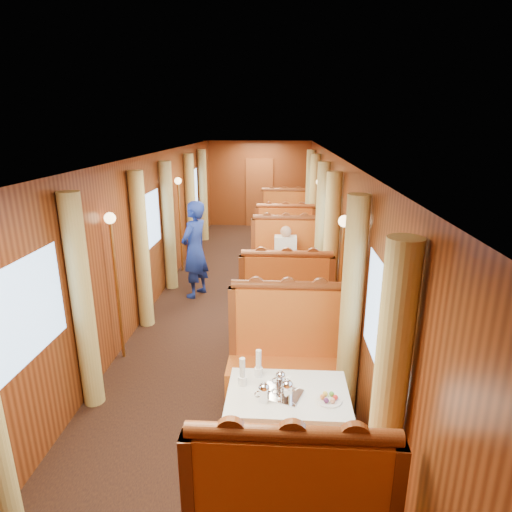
# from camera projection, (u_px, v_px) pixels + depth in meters

# --- Properties ---
(floor) EXTENTS (3.00, 12.00, 0.01)m
(floor) POSITION_uv_depth(u_px,v_px,m) (241.00, 305.00, 7.29)
(floor) COLOR black
(floor) RESTS_ON ground
(ceiling) EXTENTS (3.00, 12.00, 0.01)m
(ceiling) POSITION_uv_depth(u_px,v_px,m) (239.00, 156.00, 6.55)
(ceiling) COLOR silver
(ceiling) RESTS_ON wall_left
(wall_far) EXTENTS (3.00, 0.01, 2.50)m
(wall_far) POSITION_uv_depth(u_px,v_px,m) (259.00, 184.00, 12.64)
(wall_far) COLOR brown
(wall_far) RESTS_ON floor
(wall_left) EXTENTS (0.01, 12.00, 2.50)m
(wall_left) POSITION_uv_depth(u_px,v_px,m) (149.00, 233.00, 7.01)
(wall_left) COLOR brown
(wall_left) RESTS_ON floor
(wall_right) EXTENTS (0.01, 12.00, 2.50)m
(wall_right) POSITION_uv_depth(u_px,v_px,m) (333.00, 236.00, 6.84)
(wall_right) COLOR brown
(wall_right) RESTS_ON floor
(doorway_far) EXTENTS (0.80, 0.04, 2.00)m
(doorway_far) POSITION_uv_depth(u_px,v_px,m) (259.00, 193.00, 12.69)
(doorway_far) COLOR brown
(doorway_far) RESTS_ON floor
(table_near) EXTENTS (1.05, 0.72, 0.75)m
(table_near) POSITION_uv_depth(u_px,v_px,m) (287.00, 428.00, 3.80)
(table_near) COLOR white
(table_near) RESTS_ON floor
(banquette_near_aft) EXTENTS (1.30, 0.55, 1.34)m
(banquette_near_aft) POSITION_uv_depth(u_px,v_px,m) (286.00, 363.00, 4.76)
(banquette_near_aft) COLOR #B53814
(banquette_near_aft) RESTS_ON floor
(table_mid) EXTENTS (1.05, 0.72, 0.75)m
(table_mid) POSITION_uv_depth(u_px,v_px,m) (285.00, 286.00, 7.14)
(table_mid) COLOR white
(table_mid) RESTS_ON floor
(banquette_mid_fwd) EXTENTS (1.30, 0.55, 1.34)m
(banquette_mid_fwd) POSITION_uv_depth(u_px,v_px,m) (286.00, 308.00, 6.16)
(banquette_mid_fwd) COLOR #B53814
(banquette_mid_fwd) RESTS_ON floor
(banquette_mid_aft) EXTENTS (1.30, 0.55, 1.34)m
(banquette_mid_aft) POSITION_uv_depth(u_px,v_px,m) (285.00, 264.00, 8.09)
(banquette_mid_aft) COLOR #B53814
(banquette_mid_aft) RESTS_ON floor
(table_far) EXTENTS (1.05, 0.72, 0.75)m
(table_far) POSITION_uv_depth(u_px,v_px,m) (285.00, 234.00, 10.48)
(table_far) COLOR white
(table_far) RESTS_ON floor
(banquette_far_fwd) EXTENTS (1.30, 0.55, 1.34)m
(banquette_far_fwd) POSITION_uv_depth(u_px,v_px,m) (285.00, 243.00, 9.49)
(banquette_far_fwd) COLOR #B53814
(banquette_far_fwd) RESTS_ON floor
(banquette_far_aft) EXTENTS (1.30, 0.55, 1.34)m
(banquette_far_aft) POSITION_uv_depth(u_px,v_px,m) (284.00, 223.00, 11.43)
(banquette_far_aft) COLOR #B53814
(banquette_far_aft) RESTS_ON floor
(tea_tray) EXTENTS (0.41, 0.36, 0.01)m
(tea_tray) POSITION_uv_depth(u_px,v_px,m) (281.00, 394.00, 3.66)
(tea_tray) COLOR silver
(tea_tray) RESTS_ON table_near
(teapot_left) EXTENTS (0.19, 0.17, 0.13)m
(teapot_left) POSITION_uv_depth(u_px,v_px,m) (264.00, 394.00, 3.56)
(teapot_left) COLOR silver
(teapot_left) RESTS_ON tea_tray
(teapot_right) EXTENTS (0.18, 0.14, 0.14)m
(teapot_right) POSITION_uv_depth(u_px,v_px,m) (287.00, 392.00, 3.58)
(teapot_right) COLOR silver
(teapot_right) RESTS_ON tea_tray
(teapot_back) EXTENTS (0.17, 0.15, 0.12)m
(teapot_back) POSITION_uv_depth(u_px,v_px,m) (280.00, 381.00, 3.75)
(teapot_back) COLOR silver
(teapot_back) RESTS_ON tea_tray
(fruit_plate) EXTENTS (0.21, 0.21, 0.05)m
(fruit_plate) POSITION_uv_depth(u_px,v_px,m) (329.00, 399.00, 3.57)
(fruit_plate) COLOR white
(fruit_plate) RESTS_ON table_near
(cup_inboard) EXTENTS (0.08, 0.08, 0.26)m
(cup_inboard) POSITION_uv_depth(u_px,v_px,m) (242.00, 374.00, 3.77)
(cup_inboard) COLOR white
(cup_inboard) RESTS_ON table_near
(cup_outboard) EXTENTS (0.08, 0.08, 0.26)m
(cup_outboard) POSITION_uv_depth(u_px,v_px,m) (259.00, 366.00, 3.90)
(cup_outboard) COLOR white
(cup_outboard) RESTS_ON table_near
(rose_vase_mid) EXTENTS (0.06, 0.06, 0.36)m
(rose_vase_mid) POSITION_uv_depth(u_px,v_px,m) (287.00, 254.00, 6.99)
(rose_vase_mid) COLOR silver
(rose_vase_mid) RESTS_ON table_mid
(rose_vase_far) EXTENTS (0.06, 0.06, 0.36)m
(rose_vase_far) POSITION_uv_depth(u_px,v_px,m) (285.00, 212.00, 10.28)
(rose_vase_far) COLOR silver
(rose_vase_far) RESTS_ON table_far
(window_left_near) EXTENTS (0.01, 1.20, 0.90)m
(window_left_near) POSITION_uv_depth(u_px,v_px,m) (25.00, 312.00, 3.61)
(window_left_near) COLOR #85ADDF
(window_left_near) RESTS_ON wall_left
(curtain_left_near_b) EXTENTS (0.22, 0.22, 2.35)m
(curtain_left_near_b) POSITION_uv_depth(u_px,v_px,m) (82.00, 305.00, 4.43)
(curtain_left_near_b) COLOR tan
(curtain_left_near_b) RESTS_ON floor
(window_right_near) EXTENTS (0.01, 1.20, 0.90)m
(window_right_near) POSITION_uv_depth(u_px,v_px,m) (381.00, 321.00, 3.44)
(window_right_near) COLOR #85ADDF
(window_right_near) RESTS_ON wall_right
(curtain_right_near_a) EXTENTS (0.22, 0.22, 2.35)m
(curtain_right_near_a) POSITION_uv_depth(u_px,v_px,m) (387.00, 412.00, 2.79)
(curtain_right_near_a) COLOR tan
(curtain_right_near_a) RESTS_ON floor
(curtain_right_near_b) EXTENTS (0.22, 0.22, 2.35)m
(curtain_right_near_b) POSITION_uv_depth(u_px,v_px,m) (351.00, 311.00, 4.27)
(curtain_right_near_b) COLOR tan
(curtain_right_near_b) RESTS_ON floor
(window_left_mid) EXTENTS (0.01, 1.20, 0.90)m
(window_left_mid) POSITION_uv_depth(u_px,v_px,m) (149.00, 221.00, 6.95)
(window_left_mid) COLOR #85ADDF
(window_left_mid) RESTS_ON wall_left
(curtain_left_mid_a) EXTENTS (0.22, 0.22, 2.35)m
(curtain_left_mid_a) POSITION_uv_depth(u_px,v_px,m) (142.00, 251.00, 6.28)
(curtain_left_mid_a) COLOR tan
(curtain_left_mid_a) RESTS_ON floor
(curtain_left_mid_b) EXTENTS (0.22, 0.22, 2.35)m
(curtain_left_mid_b) POSITION_uv_depth(u_px,v_px,m) (169.00, 227.00, 7.77)
(curtain_left_mid_b) COLOR tan
(curtain_left_mid_b) RESTS_ON floor
(window_right_mid) EXTENTS (0.01, 1.20, 0.90)m
(window_right_mid) POSITION_uv_depth(u_px,v_px,m) (333.00, 224.00, 6.78)
(window_right_mid) COLOR #85ADDF
(window_right_mid) RESTS_ON wall_right
(curtain_right_mid_a) EXTENTS (0.22, 0.22, 2.35)m
(curtain_right_mid_a) POSITION_uv_depth(u_px,v_px,m) (331.00, 255.00, 6.12)
(curtain_right_mid_a) COLOR tan
(curtain_right_mid_a) RESTS_ON floor
(curtain_right_mid_b) EXTENTS (0.22, 0.22, 2.35)m
(curtain_right_mid_b) POSITION_uv_depth(u_px,v_px,m) (321.00, 229.00, 7.61)
(curtain_right_mid_b) COLOR tan
(curtain_right_mid_b) RESTS_ON floor
(window_left_far) EXTENTS (0.01, 1.20, 0.90)m
(window_left_far) POSITION_uv_depth(u_px,v_px,m) (192.00, 189.00, 10.29)
(window_left_far) COLOR #85ADDF
(window_left_far) RESTS_ON wall_left
(curtain_left_far_a) EXTENTS (0.22, 0.22, 2.35)m
(curtain_left_far_a) POSITION_uv_depth(u_px,v_px,m) (191.00, 207.00, 9.62)
(curtain_left_far_a) COLOR tan
(curtain_left_far_a) RESTS_ON floor
(curtain_left_far_b) EXTENTS (0.22, 0.22, 2.35)m
(curtain_left_far_b) POSITION_uv_depth(u_px,v_px,m) (203.00, 196.00, 11.10)
(curtain_left_far_b) COLOR tan
(curtain_left_far_b) RESTS_ON floor
(window_right_far) EXTENTS (0.01, 1.20, 0.90)m
(window_right_far) POSITION_uv_depth(u_px,v_px,m) (316.00, 191.00, 10.11)
(window_right_far) COLOR #85ADDF
(window_right_far) RESTS_ON wall_right
(curtain_right_far_a) EXTENTS (0.22, 0.22, 2.35)m
(curtain_right_far_a) POSITION_uv_depth(u_px,v_px,m) (314.00, 208.00, 9.46)
(curtain_right_far_a) COLOR tan
(curtain_right_far_a) RESTS_ON floor
(curtain_right_far_b) EXTENTS (0.22, 0.22, 2.35)m
(curtain_right_far_b) POSITION_uv_depth(u_px,v_px,m) (310.00, 197.00, 10.94)
(curtain_right_far_b) COLOR tan
(curtain_right_far_b) RESTS_ON floor
(sconce_left_fore) EXTENTS (0.14, 0.14, 1.95)m
(sconce_left_fore) POSITION_uv_depth(u_px,v_px,m) (114.00, 257.00, 5.30)
(sconce_left_fore) COLOR #BF8C3F
(sconce_left_fore) RESTS_ON floor
(sconce_right_fore) EXTENTS (0.14, 0.14, 1.95)m
(sconce_right_fore) POSITION_uv_depth(u_px,v_px,m) (342.00, 262.00, 5.13)
(sconce_right_fore) COLOR #BF8C3F
(sconce_right_fore) RESTS_ON floor
(sconce_left_aft) EXTENTS (0.14, 0.14, 1.95)m
(sconce_left_aft) POSITION_uv_depth(u_px,v_px,m) (179.00, 206.00, 8.63)
(sconce_left_aft) COLOR #BF8C3F
(sconce_left_aft) RESTS_ON floor
(sconce_right_aft) EXTENTS (0.14, 0.14, 1.95)m
(sconce_right_aft) POSITION_uv_depth(u_px,v_px,m) (319.00, 207.00, 8.47)
(sconce_right_aft) COLOR #BF8C3F
(sconce_right_aft) RESTS_ON floor
(steward) EXTENTS (0.62, 0.74, 1.72)m
(steward) POSITION_uv_depth(u_px,v_px,m) (195.00, 250.00, 7.48)
(steward) COLOR navy
(steward) RESTS_ON floor
(passenger) EXTENTS (0.40, 0.44, 0.76)m
(passenger) POSITION_uv_depth(u_px,v_px,m) (285.00, 252.00, 7.76)
(passenger) COLOR beige
(passenger) RESTS_ON banquette_mid_aft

